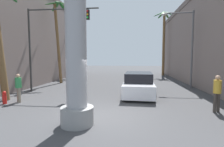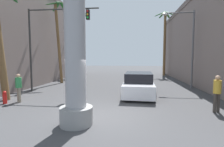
{
  "view_description": "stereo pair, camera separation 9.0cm",
  "coord_description": "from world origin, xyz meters",
  "px_view_note": "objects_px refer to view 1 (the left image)",
  "views": [
    {
      "loc": [
        1.2,
        -7.31,
        2.53
      ],
      "look_at": [
        0.0,
        4.02,
        1.56
      ],
      "focal_mm": 28.0,
      "sensor_mm": 36.0,
      "label": 1
    },
    {
      "loc": [
        1.29,
        -7.3,
        2.53
      ],
      "look_at": [
        0.0,
        4.02,
        1.56
      ],
      "focal_mm": 28.0,
      "sensor_mm": 36.0,
      "label": 2
    }
  ],
  "objects_px": {
    "palm_tree_mid_left": "(58,32)",
    "street_lamp": "(187,41)",
    "palm_tree_far_left": "(79,37)",
    "pedestrian_curb_left": "(18,86)",
    "traffic_light_mast": "(50,34)",
    "pedestrian_far_left": "(77,72)",
    "fire_hydrant": "(5,98)",
    "car_lead": "(138,84)",
    "pedestrian_by_sign": "(217,91)",
    "palm_tree_far_right": "(164,37)"
  },
  "relations": [
    {
      "from": "palm_tree_far_right",
      "to": "fire_hydrant",
      "type": "relative_size",
      "value": 13.2
    },
    {
      "from": "palm_tree_far_left",
      "to": "palm_tree_mid_left",
      "type": "height_order",
      "value": "palm_tree_far_left"
    },
    {
      "from": "palm_tree_far_left",
      "to": "pedestrian_far_left",
      "type": "distance_m",
      "value": 6.21
    },
    {
      "from": "pedestrian_curb_left",
      "to": "palm_tree_far_right",
      "type": "bearing_deg",
      "value": 57.34
    },
    {
      "from": "car_lead",
      "to": "pedestrian_far_left",
      "type": "xyz_separation_m",
      "value": [
        -7.03,
        8.38,
        0.19
      ]
    },
    {
      "from": "pedestrian_far_left",
      "to": "palm_tree_far_right",
      "type": "bearing_deg",
      "value": 29.31
    },
    {
      "from": "car_lead",
      "to": "palm_tree_mid_left",
      "type": "xyz_separation_m",
      "value": [
        -7.83,
        4.83,
        4.51
      ]
    },
    {
      "from": "palm_tree_far_left",
      "to": "pedestrian_curb_left",
      "type": "distance_m",
      "value": 15.99
    },
    {
      "from": "pedestrian_far_left",
      "to": "car_lead",
      "type": "bearing_deg",
      "value": -49.99
    },
    {
      "from": "street_lamp",
      "to": "palm_tree_mid_left",
      "type": "height_order",
      "value": "palm_tree_mid_left"
    },
    {
      "from": "palm_tree_far_left",
      "to": "pedestrian_by_sign",
      "type": "distance_m",
      "value": 20.23
    },
    {
      "from": "palm_tree_far_right",
      "to": "traffic_light_mast",
      "type": "bearing_deg",
      "value": -127.07
    },
    {
      "from": "palm_tree_mid_left",
      "to": "pedestrian_by_sign",
      "type": "xyz_separation_m",
      "value": [
        11.33,
        -8.59,
        -4.22
      ]
    },
    {
      "from": "fire_hydrant",
      "to": "pedestrian_far_left",
      "type": "bearing_deg",
      "value": 87.23
    },
    {
      "from": "street_lamp",
      "to": "palm_tree_far_right",
      "type": "bearing_deg",
      "value": 89.11
    },
    {
      "from": "street_lamp",
      "to": "palm_tree_far_left",
      "type": "relative_size",
      "value": 0.7
    },
    {
      "from": "car_lead",
      "to": "fire_hydrant",
      "type": "relative_size",
      "value": 7.33
    },
    {
      "from": "car_lead",
      "to": "palm_tree_far_right",
      "type": "relative_size",
      "value": 0.55
    },
    {
      "from": "palm_tree_far_right",
      "to": "pedestrian_by_sign",
      "type": "bearing_deg",
      "value": -92.67
    },
    {
      "from": "car_lead",
      "to": "fire_hydrant",
      "type": "bearing_deg",
      "value": -155.97
    },
    {
      "from": "car_lead",
      "to": "pedestrian_far_left",
      "type": "distance_m",
      "value": 10.94
    },
    {
      "from": "traffic_light_mast",
      "to": "pedestrian_far_left",
      "type": "xyz_separation_m",
      "value": [
        -0.44,
        8.09,
        -3.47
      ]
    },
    {
      "from": "palm_tree_far_left",
      "to": "street_lamp",
      "type": "bearing_deg",
      "value": -36.66
    },
    {
      "from": "pedestrian_curb_left",
      "to": "fire_hydrant",
      "type": "height_order",
      "value": "pedestrian_curb_left"
    },
    {
      "from": "palm_tree_far_right",
      "to": "palm_tree_mid_left",
      "type": "bearing_deg",
      "value": -140.8
    },
    {
      "from": "street_lamp",
      "to": "pedestrian_by_sign",
      "type": "distance_m",
      "value": 7.67
    },
    {
      "from": "car_lead",
      "to": "pedestrian_by_sign",
      "type": "bearing_deg",
      "value": -47.04
    },
    {
      "from": "traffic_light_mast",
      "to": "pedestrian_by_sign",
      "type": "relative_size",
      "value": 3.56
    },
    {
      "from": "car_lead",
      "to": "palm_tree_far_left",
      "type": "xyz_separation_m",
      "value": [
        -7.93,
        12.28,
        4.93
      ]
    },
    {
      "from": "pedestrian_far_left",
      "to": "traffic_light_mast",
      "type": "bearing_deg",
      "value": -86.86
    },
    {
      "from": "pedestrian_by_sign",
      "to": "pedestrian_far_left",
      "type": "relative_size",
      "value": 1.1
    },
    {
      "from": "street_lamp",
      "to": "fire_hydrant",
      "type": "distance_m",
      "value": 14.02
    },
    {
      "from": "palm_tree_mid_left",
      "to": "fire_hydrant",
      "type": "distance_m",
      "value": 9.57
    },
    {
      "from": "traffic_light_mast",
      "to": "car_lead",
      "type": "bearing_deg",
      "value": -2.47
    },
    {
      "from": "palm_tree_far_left",
      "to": "pedestrian_curb_left",
      "type": "height_order",
      "value": "palm_tree_far_left"
    },
    {
      "from": "traffic_light_mast",
      "to": "pedestrian_by_sign",
      "type": "distance_m",
      "value": 11.37
    },
    {
      "from": "pedestrian_by_sign",
      "to": "fire_hydrant",
      "type": "bearing_deg",
      "value": 178.11
    },
    {
      "from": "traffic_light_mast",
      "to": "palm_tree_mid_left",
      "type": "distance_m",
      "value": 4.79
    },
    {
      "from": "pedestrian_far_left",
      "to": "fire_hydrant",
      "type": "bearing_deg",
      "value": -92.77
    },
    {
      "from": "fire_hydrant",
      "to": "traffic_light_mast",
      "type": "bearing_deg",
      "value": 74.57
    },
    {
      "from": "pedestrian_curb_left",
      "to": "pedestrian_far_left",
      "type": "bearing_deg",
      "value": 90.06
    },
    {
      "from": "car_lead",
      "to": "palm_tree_far_left",
      "type": "distance_m",
      "value": 15.43
    },
    {
      "from": "street_lamp",
      "to": "fire_hydrant",
      "type": "bearing_deg",
      "value": -150.52
    },
    {
      "from": "palm_tree_mid_left",
      "to": "street_lamp",
      "type": "bearing_deg",
      "value": -7.4
    },
    {
      "from": "palm_tree_mid_left",
      "to": "pedestrian_by_sign",
      "type": "relative_size",
      "value": 4.66
    },
    {
      "from": "traffic_light_mast",
      "to": "car_lead",
      "type": "distance_m",
      "value": 7.54
    },
    {
      "from": "street_lamp",
      "to": "traffic_light_mast",
      "type": "relative_size",
      "value": 1.05
    },
    {
      "from": "palm_tree_mid_left",
      "to": "palm_tree_far_right",
      "type": "relative_size",
      "value": 0.86
    },
    {
      "from": "palm_tree_far_right",
      "to": "pedestrian_curb_left",
      "type": "bearing_deg",
      "value": -122.66
    },
    {
      "from": "palm_tree_mid_left",
      "to": "pedestrian_far_left",
      "type": "height_order",
      "value": "palm_tree_mid_left"
    }
  ]
}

